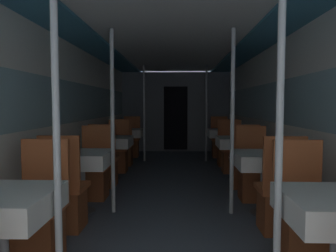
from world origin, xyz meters
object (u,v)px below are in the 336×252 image
chair_right_far_1 (253,177)px  support_pole_right_1 (232,122)px  dining_table_right_1 (264,162)px  dining_table_right_2 (237,143)px  chair_left_near_2 (105,167)px  chair_right_near_1 (279,203)px  support_pole_right_3 (206,114)px  chair_right_far_2 (231,156)px  support_pole_right_0 (279,138)px  chair_right_far_3 (220,145)px  chair_left_near_1 (65,201)px  support_pole_left_1 (113,122)px  dining_table_left_3 (128,134)px  chair_right_near_3 (227,152)px  support_pole_left_3 (144,114)px  dining_table_left_0 (1,208)px  chair_left_near_3 (124,151)px  chair_left_far_3 (131,144)px  support_pole_left_0 (57,137)px  chair_left_far_0 (39,223)px  dining_table_left_1 (81,161)px  chair_right_far_0 (303,226)px  chair_left_far_1 (94,176)px  chair_right_near_2 (243,168)px  dining_table_left_2 (112,143)px  dining_table_right_3 (223,134)px

chair_right_far_1 → support_pole_right_1: (-0.37, -0.57, 0.77)m
dining_table_right_1 → dining_table_right_2: same height
chair_left_near_2 → chair_right_near_1: (2.14, -1.76, 0.00)m
support_pole_right_1 → support_pole_right_3: size_ratio=1.00×
support_pole_right_1 → chair_right_far_2: (0.37, 2.32, -0.77)m
support_pole_right_0 → chair_right_far_3: bearing=86.3°
chair_left_near_1 → support_pole_left_1: bearing=56.5°
dining_table_left_3 → chair_right_near_3: bearing=-14.8°
support_pole_left_3 → dining_table_right_1: (1.76, -3.51, -0.46)m
dining_table_left_0 → chair_right_near_3: chair_right_near_3 is taller
chair_left_near_3 → chair_left_far_3: same height
support_pole_right_3 → support_pole_right_0: bearing=-90.0°
chair_left_near_1 → support_pole_left_3: 4.17m
chair_right_far_2 → support_pole_right_1: bearing=80.8°
support_pole_left_0 → dining_table_right_2: size_ratio=2.98×
chair_left_far_0 → chair_left_near_3: (0.00, 4.14, 0.00)m
support_pole_left_3 → chair_right_near_1: bearing=-66.6°
dining_table_left_0 → chair_right_far_3: bearing=69.9°
dining_table_left_1 → chair_left_far_3: size_ratio=0.73×
dining_table_left_1 → chair_left_near_1: bearing=-90.0°
dining_table_left_1 → chair_right_far_3: chair_right_far_3 is taller
chair_right_far_0 → support_pole_right_3: bearing=-85.5°
support_pole_left_3 → support_pole_right_1: size_ratio=1.00×
support_pole_left_0 → chair_left_far_1: size_ratio=2.18×
dining_table_right_2 → chair_right_near_2: bearing=-90.0°
chair_right_near_3 → chair_left_near_1: bearing=-121.3°
support_pole_left_3 → chair_right_far_3: (1.76, 0.57, -0.77)m
support_pole_left_3 → chair_right_far_2: 2.26m
dining_table_left_1 → support_pole_right_1: 1.82m
chair_left_far_0 → support_pole_right_0: support_pole_right_0 is taller
dining_table_left_2 → support_pole_right_1: size_ratio=0.34×
dining_table_right_1 → chair_right_far_2: (0.00, 2.32, -0.31)m
support_pole_right_0 → chair_right_far_1: bearing=80.8°
chair_left_far_3 → chair_right_near_2: 3.59m
chair_left_far_1 → chair_left_near_3: (0.00, 2.38, 0.00)m
support_pole_left_0 → support_pole_right_3: bearing=75.2°
support_pole_left_0 → dining_table_right_2: bearing=63.4°
dining_table_right_3 → chair_right_far_3: bearing=90.0°
dining_table_left_3 → chair_right_near_2: (2.14, -2.32, -0.31)m
support_pole_left_0 → support_pole_left_1: bearing=90.0°
support_pole_left_3 → dining_table_right_3: bearing=0.0°
support_pole_right_0 → chair_right_far_1: (0.37, 2.32, -0.77)m
dining_table_right_3 → dining_table_left_1: bearing=-121.3°
chair_right_far_0 → dining_table_right_1: (0.00, 1.19, 0.31)m
chair_left_far_3 → chair_left_far_1: bearing=90.0°
chair_left_near_3 → dining_table_right_3: bearing=14.8°
dining_table_right_2 → chair_right_far_2: chair_right_far_2 is taller
support_pole_left_0 → dining_table_left_3: 5.30m
chair_left_near_1 → support_pole_left_0: bearing=-72.6°
chair_left_far_3 → dining_table_right_3: (2.14, -0.57, 0.31)m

